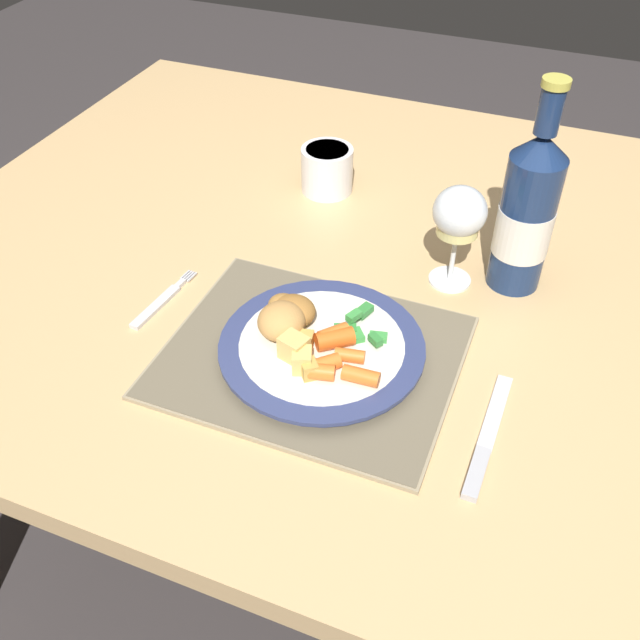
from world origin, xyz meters
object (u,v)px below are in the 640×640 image
object	(u,v)px
wine_glass	(459,216)
dining_table	(353,293)
drinking_cup	(327,169)
bottle	(527,213)
fork	(160,303)
dinner_plate	(322,349)
table_knife	(485,445)

from	to	relation	value
wine_glass	dining_table	bearing A→B (deg)	175.31
dining_table	drinking_cup	world-z (taller)	drinking_cup
wine_glass	bottle	distance (m)	0.09
fork	bottle	size ratio (longest dim) A/B	0.46
drinking_cup	bottle	bearing A→B (deg)	-21.87
dinner_plate	wine_glass	distance (m)	0.26
dining_table	table_knife	bearing A→B (deg)	-48.44
dinner_plate	fork	size ratio (longest dim) A/B	1.89
fork	bottle	distance (m)	0.51
bottle	fork	bearing A→B (deg)	-152.35
table_knife	fork	bearing A→B (deg)	170.30
bottle	drinking_cup	xyz separation A→B (m)	(-0.34, 0.14, -0.07)
fork	drinking_cup	distance (m)	0.38
dinner_plate	table_knife	world-z (taller)	dinner_plate
wine_glass	table_knife	bearing A→B (deg)	-68.55
drinking_cup	dining_table	bearing A→B (deg)	-55.81
drinking_cup	wine_glass	bearing A→B (deg)	-33.39
dining_table	dinner_plate	world-z (taller)	dinner_plate
dinner_plate	bottle	xyz separation A→B (m)	(0.19, 0.25, 0.10)
dining_table	bottle	distance (m)	0.30
dining_table	drinking_cup	size ratio (longest dim) A/B	15.56
table_knife	bottle	world-z (taller)	bottle
fork	wine_glass	world-z (taller)	wine_glass
fork	bottle	world-z (taller)	bottle
dining_table	wine_glass	distance (m)	0.24
wine_glass	bottle	xyz separation A→B (m)	(0.08, 0.03, 0.01)
bottle	dinner_plate	bearing A→B (deg)	-128.14
bottle	dining_table	bearing A→B (deg)	-175.07
fork	table_knife	xyz separation A→B (m)	(0.47, -0.08, 0.00)
bottle	drinking_cup	size ratio (longest dim) A/B	3.47
drinking_cup	table_knife	bearing A→B (deg)	-50.83
dinner_plate	wine_glass	world-z (taller)	wine_glass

